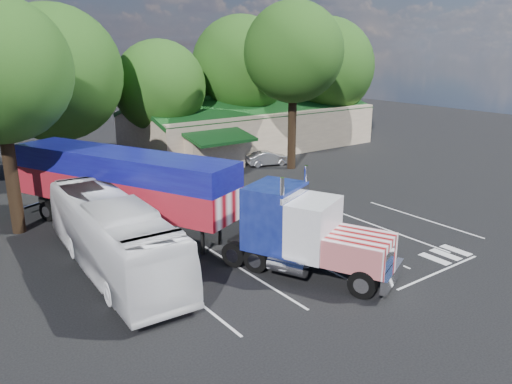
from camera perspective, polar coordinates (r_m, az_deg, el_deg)
ground at (r=29.36m, az=-2.46°, el=-3.61°), size 120.00×120.00×0.00m
event_hall at (r=50.65m, az=-0.80°, el=7.56°), size 24.20×14.12×5.55m
tree_row_c at (r=40.53m, az=-22.06°, el=12.44°), size 10.00×10.00×13.05m
tree_row_d at (r=44.95m, az=-10.97°, el=11.74°), size 8.00×8.00×10.60m
tree_row_e at (r=49.80m, az=-1.67°, el=14.19°), size 9.60×9.60×12.90m
tree_row_f at (r=55.23m, az=7.90°, el=13.97°), size 10.40×10.40×13.00m
tree_near_right at (r=41.31m, az=4.32°, el=15.59°), size 8.00×8.00×13.50m
semi_truck at (r=26.65m, az=-10.44°, el=0.03°), size 11.69×21.50×4.69m
woman at (r=28.23m, az=5.33°, el=-2.58°), size 0.56×0.73×1.79m
bicycle at (r=35.51m, az=-6.05°, el=0.72°), size 1.18×1.95×0.97m
tour_bus at (r=23.84m, az=-16.02°, el=-4.77°), size 3.41×12.32×3.40m
silver_sedan at (r=43.30m, az=1.37°, el=3.86°), size 3.96×2.36×1.23m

